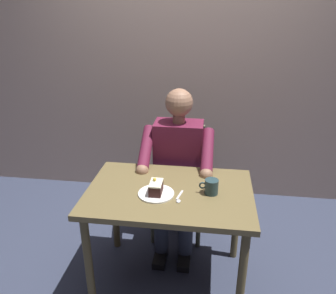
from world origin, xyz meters
name	(u,v)px	position (x,y,z in m)	size (l,w,h in m)	color
ground_plane	(169,277)	(0.00, 0.00, 0.00)	(14.00, 14.00, 0.00)	#30364A
cafe_rear_panel	(189,38)	(0.00, -1.30, 1.50)	(6.40, 0.12, 3.00)	tan
dining_table	(169,203)	(0.00, 0.00, 0.61)	(1.03, 0.69, 0.70)	brown
chair	(179,176)	(0.00, -0.62, 0.48)	(0.42, 0.42, 0.88)	#595B42
seated_person	(177,168)	(0.00, -0.45, 0.63)	(0.53, 0.58, 1.22)	maroon
dessert_plate	(156,194)	(0.07, 0.06, 0.71)	(0.22, 0.22, 0.01)	white
cake_slice	(156,188)	(0.07, 0.06, 0.75)	(0.07, 0.12, 0.09)	#341815
coffee_cup	(211,187)	(-0.26, 0.00, 0.75)	(0.12, 0.08, 0.09)	#253B3F
dessert_spoon	(179,198)	(-0.07, 0.09, 0.71)	(0.04, 0.14, 0.01)	silver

